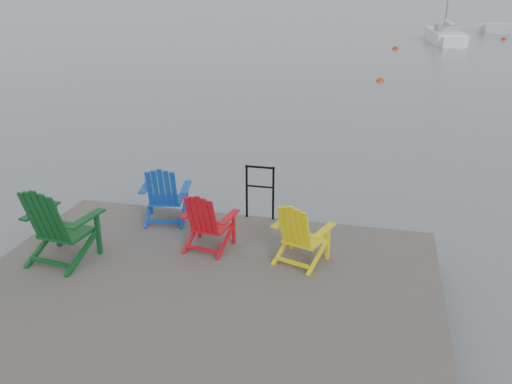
% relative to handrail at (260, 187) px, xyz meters
% --- Properties ---
extents(ground, '(400.00, 400.00, 0.00)m').
position_rel_handrail_xyz_m(ground, '(-0.25, -2.45, -1.04)').
color(ground, slate).
rests_on(ground, ground).
extents(dock, '(6.00, 5.00, 1.40)m').
position_rel_handrail_xyz_m(dock, '(-0.25, -2.45, -0.69)').
color(dock, '#302D2A').
rests_on(dock, ground).
extents(handrail, '(0.48, 0.04, 0.90)m').
position_rel_handrail_xyz_m(handrail, '(0.00, 0.00, 0.00)').
color(handrail, black).
rests_on(handrail, dock).
extents(chair_green, '(0.98, 0.92, 1.14)m').
position_rel_handrail_xyz_m(chair_green, '(-2.35, -2.06, 0.03)').
color(chair_green, '#0B4019').
rests_on(chair_green, dock).
extents(chair_blue, '(0.86, 0.82, 0.96)m').
position_rel_handrail_xyz_m(chair_blue, '(-1.45, -0.47, -0.06)').
color(chair_blue, '#0F3D9E').
rests_on(chair_blue, dock).
extents(chair_red, '(0.78, 0.73, 0.89)m').
position_rel_handrail_xyz_m(chair_red, '(-0.49, -1.24, -0.09)').
color(chair_red, '#B70D16').
rests_on(chair_red, dock).
extents(chair_yellow, '(0.86, 0.82, 0.91)m').
position_rel_handrail_xyz_m(chair_yellow, '(0.87, -1.34, -0.08)').
color(chair_yellow, yellow).
rests_on(chair_yellow, dock).
extents(sailboat_near, '(2.44, 7.66, 10.54)m').
position_rel_handrail_xyz_m(sailboat_near, '(5.83, 34.95, -0.69)').
color(sailboat_near, white).
rests_on(sailboat_near, ground).
extents(buoy_a, '(0.35, 0.35, 0.35)m').
position_rel_handrail_xyz_m(buoy_a, '(1.64, 16.76, -1.04)').
color(buoy_a, red).
rests_on(buoy_a, ground).
extents(buoy_b, '(0.38, 0.38, 0.38)m').
position_rel_handrail_xyz_m(buoy_b, '(2.35, 29.43, -1.04)').
color(buoy_b, red).
rests_on(buoy_b, ground).
extents(buoy_d, '(0.41, 0.41, 0.41)m').
position_rel_handrail_xyz_m(buoy_d, '(10.37, 37.55, -1.04)').
color(buoy_d, red).
rests_on(buoy_d, ground).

